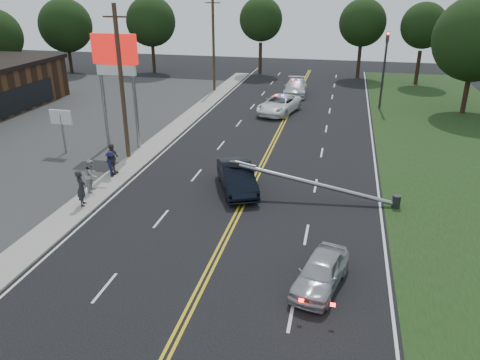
% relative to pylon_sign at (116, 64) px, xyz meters
% --- Properties ---
extents(ground, '(120.00, 120.00, 0.00)m').
position_rel_pylon_sign_xyz_m(ground, '(10.50, -14.00, -6.00)').
color(ground, black).
rests_on(ground, ground).
extents(sidewalk, '(1.80, 70.00, 0.12)m').
position_rel_pylon_sign_xyz_m(sidewalk, '(2.10, -4.00, -5.94)').
color(sidewalk, gray).
rests_on(sidewalk, ground).
extents(centerline_yellow, '(0.36, 80.00, 0.00)m').
position_rel_pylon_sign_xyz_m(centerline_yellow, '(10.50, -4.00, -5.99)').
color(centerline_yellow, gold).
rests_on(centerline_yellow, ground).
extents(pylon_sign, '(3.20, 0.35, 8.00)m').
position_rel_pylon_sign_xyz_m(pylon_sign, '(0.00, 0.00, 0.00)').
color(pylon_sign, gray).
rests_on(pylon_sign, ground).
extents(small_sign, '(1.60, 0.14, 3.10)m').
position_rel_pylon_sign_xyz_m(small_sign, '(-3.50, -2.00, -3.66)').
color(small_sign, gray).
rests_on(small_sign, ground).
extents(traffic_signal, '(0.28, 0.41, 7.05)m').
position_rel_pylon_sign_xyz_m(traffic_signal, '(18.80, 16.00, -1.79)').
color(traffic_signal, '#2D2D30').
rests_on(traffic_signal, ground).
extents(fallen_streetlight, '(9.36, 0.44, 1.91)m').
position_rel_pylon_sign_xyz_m(fallen_streetlight, '(14.69, -6.00, -5.08)').
color(fallen_streetlight, '#2D2D30').
rests_on(fallen_streetlight, ground).
extents(utility_pole_mid, '(1.60, 0.28, 10.00)m').
position_rel_pylon_sign_xyz_m(utility_pole_mid, '(1.30, -2.00, -0.91)').
color(utility_pole_mid, '#382619').
rests_on(utility_pole_mid, ground).
extents(utility_pole_far, '(1.60, 0.28, 10.00)m').
position_rel_pylon_sign_xyz_m(utility_pole_far, '(1.30, 20.00, -0.91)').
color(utility_pole_far, '#382619').
rests_on(utility_pole_far, ground).
extents(tree_4, '(6.70, 6.70, 9.38)m').
position_rel_pylon_sign_xyz_m(tree_4, '(-20.37, 26.87, 0.02)').
color(tree_4, black).
rests_on(tree_4, ground).
extents(tree_5, '(6.32, 6.32, 9.67)m').
position_rel_pylon_sign_xyz_m(tree_5, '(-9.73, 29.61, 0.50)').
color(tree_5, black).
rests_on(tree_5, ground).
extents(tree_6, '(5.47, 5.47, 9.56)m').
position_rel_pylon_sign_xyz_m(tree_6, '(4.26, 31.93, 0.80)').
color(tree_6, black).
rests_on(tree_6, ground).
extents(tree_7, '(5.65, 5.65, 9.45)m').
position_rel_pylon_sign_xyz_m(tree_7, '(16.85, 31.77, 0.61)').
color(tree_7, black).
rests_on(tree_7, ground).
extents(tree_8, '(5.13, 5.13, 9.20)m').
position_rel_pylon_sign_xyz_m(tree_8, '(23.56, 28.95, 0.61)').
color(tree_8, black).
rests_on(tree_8, ground).
extents(tree_9, '(7.38, 7.38, 10.31)m').
position_rel_pylon_sign_xyz_m(tree_9, '(26.21, 15.92, 0.61)').
color(tree_9, black).
rests_on(tree_9, ground).
extents(crashed_sedan, '(3.51, 5.22, 1.63)m').
position_rel_pylon_sign_xyz_m(crashed_sedan, '(9.78, -5.65, -5.18)').
color(crashed_sedan, black).
rests_on(crashed_sedan, ground).
extents(waiting_sedan, '(2.44, 4.12, 1.32)m').
position_rel_pylon_sign_xyz_m(waiting_sedan, '(15.08, -14.02, -5.34)').
color(waiting_sedan, '#ACAEB4').
rests_on(waiting_sedan, ground).
extents(emergency_a, '(3.96, 6.29, 1.62)m').
position_rel_pylon_sign_xyz_m(emergency_a, '(9.65, 12.17, -5.19)').
color(emergency_a, white).
rests_on(emergency_a, ground).
extents(emergency_b, '(2.56, 5.74, 1.64)m').
position_rel_pylon_sign_xyz_m(emergency_b, '(10.28, 19.93, -5.18)').
color(emergency_b, silver).
rests_on(emergency_b, ground).
extents(bystander_a, '(0.70, 0.84, 1.97)m').
position_rel_pylon_sign_xyz_m(bystander_a, '(2.23, -9.59, -4.89)').
color(bystander_a, '#24242C').
rests_on(bystander_a, sidewalk).
extents(bystander_b, '(0.86, 1.02, 1.88)m').
position_rel_pylon_sign_xyz_m(bystander_b, '(1.83, -7.76, -4.93)').
color(bystander_b, '#9F9FA3').
rests_on(bystander_b, sidewalk).
extents(bystander_c, '(1.03, 1.19, 1.60)m').
position_rel_pylon_sign_xyz_m(bystander_c, '(1.86, -5.50, -5.08)').
color(bystander_c, '#18173B').
rests_on(bystander_c, sidewalk).
extents(bystander_d, '(0.58, 1.18, 1.95)m').
position_rel_pylon_sign_xyz_m(bystander_d, '(1.77, -5.14, -4.90)').
color(bystander_d, '#514341').
rests_on(bystander_d, sidewalk).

